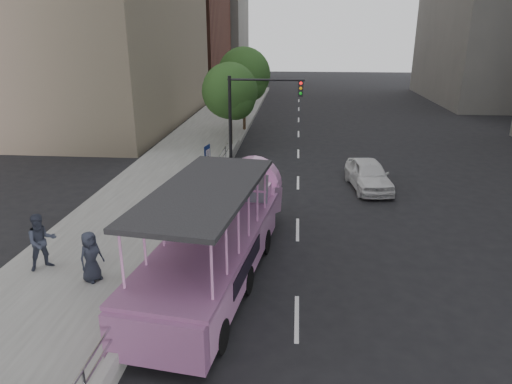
% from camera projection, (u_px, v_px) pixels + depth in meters
% --- Properties ---
extents(ground, '(160.00, 160.00, 0.00)m').
position_uv_depth(ground, '(266.00, 279.00, 14.55)').
color(ground, black).
extents(sidewalk, '(5.50, 80.00, 0.30)m').
position_uv_depth(sidewalk, '(172.00, 176.00, 24.38)').
color(sidewalk, '#A2A39D').
rests_on(sidewalk, ground).
extents(kerb_wall, '(0.24, 30.00, 0.36)m').
position_uv_depth(kerb_wall, '(184.00, 236.00, 16.54)').
color(kerb_wall, '#A9AAA4').
rests_on(kerb_wall, sidewalk).
extents(guardrail, '(0.07, 22.00, 0.71)m').
position_uv_depth(guardrail, '(183.00, 219.00, 16.31)').
color(guardrail, '#AFAFB4').
rests_on(guardrail, kerb_wall).
extents(duck_boat, '(3.74, 10.36, 3.36)m').
position_uv_depth(duck_boat, '(221.00, 236.00, 14.69)').
color(duck_boat, black).
rests_on(duck_boat, ground).
extents(car, '(2.22, 4.45, 1.46)m').
position_uv_depth(car, '(368.00, 174.00, 22.77)').
color(car, white).
rests_on(car, ground).
extents(pedestrian_mid, '(1.14, 1.13, 1.85)m').
position_uv_depth(pedestrian_mid, '(42.00, 242.00, 14.36)').
color(pedestrian_mid, '#282D3B').
rests_on(pedestrian_mid, sidewalk).
extents(pedestrian_far, '(0.81, 0.92, 1.59)m').
position_uv_depth(pedestrian_far, '(91.00, 256.00, 13.70)').
color(pedestrian_far, '#282D3B').
rests_on(pedestrian_far, sidewalk).
extents(parking_sign, '(0.15, 0.63, 2.83)m').
position_uv_depth(parking_sign, '(208.00, 169.00, 20.05)').
color(parking_sign, black).
rests_on(parking_sign, ground).
extents(traffic_signal, '(4.20, 0.32, 5.20)m').
position_uv_depth(traffic_signal, '(251.00, 107.00, 25.27)').
color(traffic_signal, black).
rests_on(traffic_signal, ground).
extents(street_tree_near, '(3.52, 3.52, 5.72)m').
position_uv_depth(street_tree_near, '(231.00, 93.00, 28.52)').
color(street_tree_near, '#3C291B').
rests_on(street_tree_near, ground).
extents(street_tree_far, '(3.97, 3.97, 6.45)m').
position_uv_depth(street_tree_far, '(245.00, 76.00, 33.97)').
color(street_tree_far, '#3C291B').
rests_on(street_tree_far, ground).
extents(midrise_stone_b, '(16.00, 14.00, 20.00)m').
position_uv_depth(midrise_stone_b, '(194.00, 15.00, 72.68)').
color(midrise_stone_b, gray).
rests_on(midrise_stone_b, ground).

